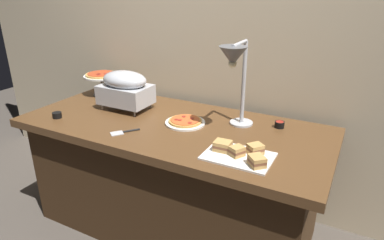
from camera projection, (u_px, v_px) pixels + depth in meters
ground_plane at (175, 224)px, 2.36m from camera, size 8.00×8.00×0.00m
back_wall at (208, 40)px, 2.32m from camera, size 4.40×0.04×2.40m
buffet_table at (173, 176)px, 2.22m from camera, size 1.90×0.84×0.76m
chafing_dish at (125, 88)px, 2.27m from camera, size 0.34×0.23×0.26m
heat_lamp at (235, 65)px, 1.79m from camera, size 0.15×0.34×0.51m
pizza_plate_front at (185, 122)px, 2.07m from camera, size 0.25×0.25×0.03m
pizza_plate_center at (102, 77)px, 2.56m from camera, size 0.26×0.26×0.17m
sandwich_platter at (240, 154)px, 1.66m from camera, size 0.34×0.23×0.06m
sauce_cup_near at (57, 115)px, 2.16m from camera, size 0.06×0.06×0.04m
sauce_cup_far at (280, 124)px, 2.01m from camera, size 0.06×0.06×0.04m
serving_spatula at (124, 132)px, 1.95m from camera, size 0.13×0.15×0.01m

